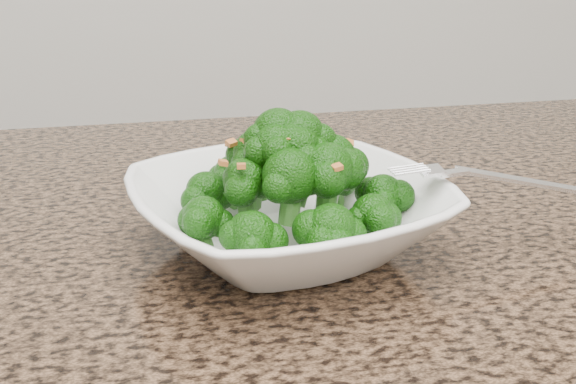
{
  "coord_description": "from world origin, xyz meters",
  "views": [
    {
      "loc": [
        -0.04,
        -0.15,
        1.15
      ],
      "look_at": [
        0.07,
        0.38,
        0.95
      ],
      "focal_mm": 45.0,
      "sensor_mm": 36.0,
      "label": 1
    }
  ],
  "objects": [
    {
      "name": "fork",
      "position": [
        0.21,
        0.35,
        0.97
      ],
      "size": [
        0.18,
        0.05,
        0.01
      ],
      "primitive_type": null,
      "rotation": [
        0.0,
        0.0,
        -0.1
      ],
      "color": "silver",
      "rests_on": "bowl"
    },
    {
      "name": "broccoli_pile",
      "position": [
        0.07,
        0.38,
        1.0
      ],
      "size": [
        0.21,
        0.21,
        0.07
      ],
      "primitive_type": null,
      "color": "#134C08",
      "rests_on": "bowl"
    },
    {
      "name": "garlic_topping",
      "position": [
        0.07,
        0.38,
        1.04
      ],
      "size": [
        0.13,
        0.13,
        0.01
      ],
      "primitive_type": null,
      "color": "#C87131",
      "rests_on": "broccoli_pile"
    },
    {
      "name": "bowl",
      "position": [
        0.07,
        0.38,
        0.93
      ],
      "size": [
        0.3,
        0.3,
        0.06
      ],
      "primitive_type": "imported",
      "rotation": [
        0.0,
        0.0,
        0.26
      ],
      "color": "white",
      "rests_on": "granite_counter"
    },
    {
      "name": "granite_counter",
      "position": [
        0.0,
        0.3,
        0.89
      ],
      "size": [
        1.64,
        1.04,
        0.03
      ],
      "primitive_type": "cube",
      "color": "brown",
      "rests_on": "cabinet"
    }
  ]
}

